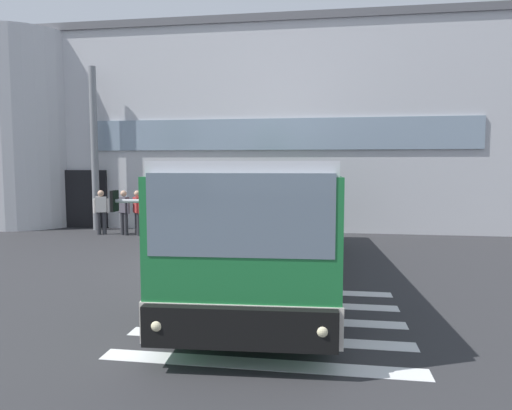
{
  "coord_description": "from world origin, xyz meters",
  "views": [
    {
      "loc": [
        2.84,
        -11.84,
        2.66
      ],
      "look_at": [
        0.9,
        0.94,
        1.5
      ],
      "focal_mm": 32.23,
      "sensor_mm": 36.0,
      "label": 1
    }
  ],
  "objects_px": {
    "passenger_by_doorway": "(124,210)",
    "passenger_near_column": "(101,210)",
    "entry_support_column": "(95,149)",
    "safety_bollard_yellow": "(220,228)",
    "bus_main_foreground": "(268,220)",
    "passenger_at_curb_edge": "(137,211)"
  },
  "relations": [
    {
      "from": "bus_main_foreground",
      "to": "safety_bollard_yellow",
      "type": "height_order",
      "value": "bus_main_foreground"
    },
    {
      "from": "bus_main_foreground",
      "to": "passenger_near_column",
      "type": "relative_size",
      "value": 6.49
    },
    {
      "from": "entry_support_column",
      "to": "passenger_by_doorway",
      "type": "relative_size",
      "value": 3.87
    },
    {
      "from": "passenger_by_doorway",
      "to": "safety_bollard_yellow",
      "type": "bearing_deg",
      "value": -9.8
    },
    {
      "from": "entry_support_column",
      "to": "passenger_at_curb_edge",
      "type": "height_order",
      "value": "entry_support_column"
    },
    {
      "from": "entry_support_column",
      "to": "safety_bollard_yellow",
      "type": "distance_m",
      "value": 6.44
    },
    {
      "from": "entry_support_column",
      "to": "safety_bollard_yellow",
      "type": "bearing_deg",
      "value": -18.05
    },
    {
      "from": "passenger_by_doorway",
      "to": "passenger_at_curb_edge",
      "type": "height_order",
      "value": "same"
    },
    {
      "from": "passenger_near_column",
      "to": "passenger_by_doorway",
      "type": "bearing_deg",
      "value": 0.23
    },
    {
      "from": "passenger_at_curb_edge",
      "to": "passenger_by_doorway",
      "type": "bearing_deg",
      "value": -177.35
    },
    {
      "from": "bus_main_foreground",
      "to": "passenger_near_column",
      "type": "bearing_deg",
      "value": 142.65
    },
    {
      "from": "entry_support_column",
      "to": "passenger_near_column",
      "type": "bearing_deg",
      "value": -55.03
    },
    {
      "from": "passenger_near_column",
      "to": "bus_main_foreground",
      "type": "bearing_deg",
      "value": -37.35
    },
    {
      "from": "passenger_by_doorway",
      "to": "passenger_near_column",
      "type": "bearing_deg",
      "value": -179.77
    },
    {
      "from": "passenger_by_doorway",
      "to": "safety_bollard_yellow",
      "type": "relative_size",
      "value": 1.86
    },
    {
      "from": "passenger_at_curb_edge",
      "to": "safety_bollard_yellow",
      "type": "distance_m",
      "value": 3.4
    },
    {
      "from": "bus_main_foreground",
      "to": "passenger_at_curb_edge",
      "type": "height_order",
      "value": "bus_main_foreground"
    },
    {
      "from": "entry_support_column",
      "to": "passenger_near_column",
      "type": "distance_m",
      "value": 2.7
    },
    {
      "from": "bus_main_foreground",
      "to": "passenger_near_column",
      "type": "height_order",
      "value": "bus_main_foreground"
    },
    {
      "from": "bus_main_foreground",
      "to": "passenger_by_doorway",
      "type": "xyz_separation_m",
      "value": [
        -6.09,
        5.34,
        -0.4
      ]
    },
    {
      "from": "passenger_near_column",
      "to": "passenger_by_doorway",
      "type": "xyz_separation_m",
      "value": [
        0.9,
        0.0,
        0.0
      ]
    },
    {
      "from": "entry_support_column",
      "to": "passenger_by_doorway",
      "type": "xyz_separation_m",
      "value": [
        1.7,
        -1.14,
        -2.31
      ]
    }
  ]
}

